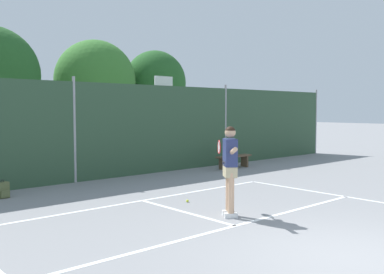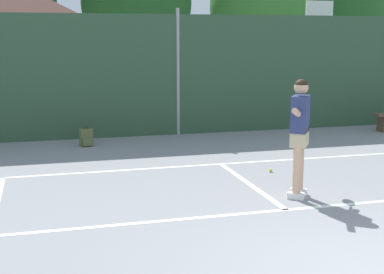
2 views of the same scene
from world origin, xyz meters
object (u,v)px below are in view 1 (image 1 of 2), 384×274
(basketball_hoop, at_px, (163,107))
(backpack_olive, at_px, (3,190))
(tennis_player, at_px, (230,163))
(courtside_bench, at_px, (234,159))
(tennis_ball, at_px, (187,201))

(basketball_hoop, bearing_deg, backpack_olive, -157.72)
(tennis_player, height_order, courtside_bench, tennis_player)
(backpack_olive, bearing_deg, tennis_player, -60.11)
(tennis_player, bearing_deg, basketball_hoop, 60.62)
(backpack_olive, xyz_separation_m, courtside_bench, (8.29, -0.09, 0.17))
(tennis_ball, bearing_deg, backpack_olive, 132.35)
(tennis_player, bearing_deg, courtside_bench, 42.11)
(tennis_ball, relative_size, courtside_bench, 0.04)
(tennis_player, relative_size, courtside_bench, 1.16)
(basketball_hoop, distance_m, backpack_olive, 8.26)
(basketball_hoop, height_order, tennis_player, basketball_hoop)
(basketball_hoop, xyz_separation_m, backpack_olive, (-7.39, -3.03, -2.12))
(tennis_player, distance_m, tennis_ball, 1.93)
(basketball_hoop, relative_size, tennis_player, 1.91)
(tennis_ball, distance_m, courtside_bench, 6.17)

